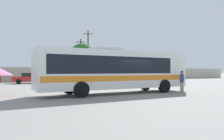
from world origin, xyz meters
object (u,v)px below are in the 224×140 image
object	(u,v)px
coach_bus_white_orange	(115,69)
parked_car_second_red	(30,78)
utility_pole_near	(88,54)
roadside_tree_midright	(82,54)
roadside_tree_right	(148,63)
attendant_by_bus_door	(182,80)
roadside_tree_midleft	(51,59)
utility_pole_far	(81,59)

from	to	relation	value
coach_bus_white_orange	parked_car_second_red	world-z (taller)	coach_bus_white_orange
utility_pole_near	roadside_tree_midright	world-z (taller)	utility_pole_near
utility_pole_near	roadside_tree_right	xyz separation A→B (m)	(16.39, 3.19, -1.26)
coach_bus_white_orange	roadside_tree_midright	world-z (taller)	roadside_tree_midright
attendant_by_bus_door	utility_pole_near	world-z (taller)	utility_pole_near
attendant_by_bus_door	roadside_tree_midright	size ratio (longest dim) A/B	0.25
roadside_tree_midleft	utility_pole_near	bearing A→B (deg)	-35.24
coach_bus_white_orange	roadside_tree_right	world-z (taller)	roadside_tree_right
roadside_tree_midleft	roadside_tree_right	distance (m)	22.56
attendant_by_bus_door	utility_pole_far	world-z (taller)	utility_pole_far
utility_pole_near	coach_bus_white_orange	bearing A→B (deg)	-105.12
roadside_tree_midleft	roadside_tree_right	world-z (taller)	roadside_tree_midleft
parked_car_second_red	roadside_tree_midright	world-z (taller)	roadside_tree_midright
coach_bus_white_orange	roadside_tree_right	size ratio (longest dim) A/B	2.34
attendant_by_bus_door	roadside_tree_midright	xyz separation A→B (m)	(0.32, 26.41, 3.98)
attendant_by_bus_door	roadside_tree_midright	distance (m)	26.71
roadside_tree_midright	coach_bus_white_orange	bearing A→B (deg)	-102.51
attendant_by_bus_door	parked_car_second_red	world-z (taller)	attendant_by_bus_door
parked_car_second_red	utility_pole_far	size ratio (longest dim) A/B	0.58
roadside_tree_right	coach_bus_white_orange	bearing A→B (deg)	-129.41
parked_car_second_red	roadside_tree_right	bearing A→B (deg)	20.98
utility_pole_far	roadside_tree_midleft	bearing A→B (deg)	134.62
roadside_tree_midleft	roadside_tree_right	bearing A→B (deg)	-2.92
utility_pole_far	roadside_tree_midright	bearing A→B (deg)	21.76
utility_pole_near	roadside_tree_right	distance (m)	16.74
coach_bus_white_orange	attendant_by_bus_door	world-z (taller)	coach_bus_white_orange
coach_bus_white_orange	roadside_tree_midleft	world-z (taller)	roadside_tree_midleft
parked_car_second_red	utility_pole_near	xyz separation A→B (m)	(11.24, 7.41, 4.16)
roadside_tree_midleft	roadside_tree_right	size ratio (longest dim) A/B	1.13
utility_pole_far	roadside_tree_midleft	xyz separation A→B (m)	(-4.57, 4.63, 0.09)
attendant_by_bus_door	roadside_tree_midleft	world-z (taller)	roadside_tree_midleft
utility_pole_near	roadside_tree_midleft	bearing A→B (deg)	144.76
utility_pole_far	roadside_tree_right	bearing A→B (deg)	10.96
roadside_tree_midleft	roadside_tree_midright	world-z (taller)	roadside_tree_midright
parked_car_second_red	roadside_tree_midleft	distance (m)	13.25
parked_car_second_red	roadside_tree_midleft	world-z (taller)	roadside_tree_midleft
coach_bus_white_orange	parked_car_second_red	size ratio (longest dim) A/B	2.66
coach_bus_white_orange	roadside_tree_midright	bearing A→B (deg)	77.49
coach_bus_white_orange	roadside_tree_right	bearing A→B (deg)	50.59
roadside_tree_midright	parked_car_second_red	bearing A→B (deg)	-144.06
coach_bus_white_orange	utility_pole_near	size ratio (longest dim) A/B	1.27
utility_pole_far	roadside_tree_right	xyz separation A→B (m)	(17.96, 3.48, -0.40)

